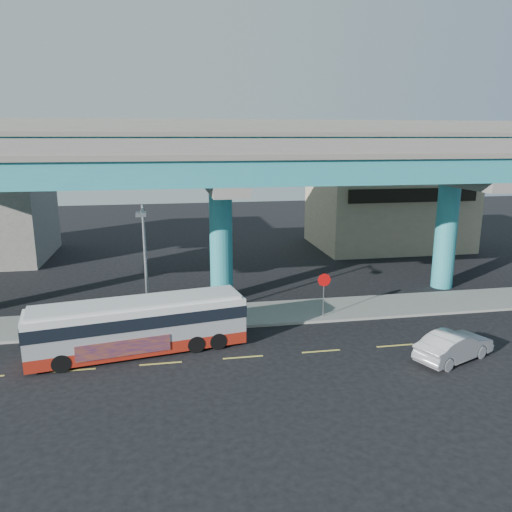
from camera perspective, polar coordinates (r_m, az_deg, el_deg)
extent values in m
plane|color=black|center=(25.35, -1.59, -11.22)|extent=(120.00, 120.00, 0.00)
cube|color=gray|center=(30.36, -3.16, -6.81)|extent=(70.00, 4.00, 0.15)
cube|color=#D8C64C|center=(25.27, -20.15, -12.16)|extent=(2.00, 0.12, 0.01)
cube|color=#D8C64C|center=(24.85, -10.84, -11.98)|extent=(2.00, 0.12, 0.01)
cube|color=#D8C64C|center=(25.08, -1.49, -11.48)|extent=(2.00, 0.12, 0.01)
cube|color=#D8C64C|center=(25.92, 7.44, -10.74)|extent=(2.00, 0.12, 0.01)
cube|color=#D8C64C|center=(27.33, 15.59, -9.83)|extent=(2.00, 0.12, 0.01)
cube|color=#D8C64C|center=(29.23, 22.76, -8.86)|extent=(2.00, 0.12, 0.01)
cylinder|color=teal|center=(32.70, -4.00, 1.27)|extent=(1.50, 1.50, 7.40)
cube|color=gray|center=(32.10, -4.12, 8.26)|extent=(2.00, 12.00, 0.60)
cube|color=gray|center=(35.51, -4.76, 10.20)|extent=(1.80, 5.00, 1.20)
cylinder|color=teal|center=(37.87, 20.85, 2.09)|extent=(1.50, 1.50, 7.40)
cube|color=gray|center=(37.35, 21.36, 8.11)|extent=(2.00, 12.00, 0.60)
cube|color=gray|center=(40.32, 18.87, 9.92)|extent=(1.80, 5.00, 1.20)
cube|color=teal|center=(28.56, -3.39, 9.65)|extent=(52.00, 5.00, 1.40)
cube|color=gray|center=(28.51, -3.41, 11.36)|extent=(52.00, 5.40, 0.30)
cube|color=gray|center=(26.02, -2.75, 12.38)|extent=(52.00, 0.25, 0.80)
cube|color=gray|center=(30.98, -3.99, 12.53)|extent=(52.00, 0.25, 0.80)
cube|color=teal|center=(35.46, -4.80, 12.30)|extent=(52.00, 5.00, 1.40)
cube|color=gray|center=(35.46, -4.83, 13.67)|extent=(52.00, 5.40, 0.30)
cube|color=gray|center=(32.98, -4.42, 14.66)|extent=(52.00, 0.25, 0.80)
cube|color=gray|center=(37.95, -5.22, 14.47)|extent=(52.00, 0.25, 0.80)
cube|color=#C3AA8B|center=(51.03, 14.77, 5.01)|extent=(14.00, 10.00, 7.00)
cube|color=black|center=(46.24, 17.57, 6.63)|extent=(12.00, 0.25, 1.20)
cube|color=maroon|center=(26.12, -13.13, -9.65)|extent=(10.80, 4.05, 0.62)
cube|color=#B4B3B8|center=(25.76, -13.25, -7.67)|extent=(10.80, 4.05, 1.32)
cube|color=black|center=(25.61, -13.30, -6.75)|extent=(10.87, 4.11, 0.62)
cube|color=silver|center=(25.45, -13.36, -5.72)|extent=(10.80, 4.05, 0.35)
cube|color=silver|center=(25.36, -13.39, -5.16)|extent=(10.36, 3.73, 0.18)
cube|color=black|center=(26.71, -1.87, -5.83)|extent=(0.41, 1.98, 1.06)
cube|color=black|center=(25.67, -25.22, -7.97)|extent=(0.41, 1.98, 1.06)
cube|color=#251458|center=(24.86, -14.87, -10.15)|extent=(4.35, 0.81, 0.79)
cylinder|color=black|center=(25.10, -21.38, -11.35)|extent=(0.91, 0.41, 0.88)
cylinder|color=black|center=(26.97, -21.33, -9.60)|extent=(0.91, 0.41, 0.88)
cylinder|color=black|center=(25.61, -6.87, -9.96)|extent=(0.91, 0.41, 0.88)
cylinder|color=black|center=(27.44, -7.87, -8.36)|extent=(0.91, 0.41, 0.88)
cylinder|color=black|center=(25.87, -4.37, -9.66)|extent=(0.91, 0.41, 0.88)
cylinder|color=black|center=(27.68, -5.53, -8.10)|extent=(0.91, 0.41, 0.88)
imported|color=#A7A7AB|center=(26.37, 21.70, -9.51)|extent=(4.66, 5.45, 1.43)
cylinder|color=gray|center=(27.70, -12.49, -1.40)|extent=(0.16, 0.16, 6.97)
cylinder|color=gray|center=(26.14, -12.92, 5.08)|extent=(0.12, 1.88, 0.12)
cube|color=gray|center=(25.21, -13.01, 4.67)|extent=(0.50, 0.70, 0.18)
cylinder|color=gray|center=(29.89, 7.72, -4.75)|extent=(0.06, 0.06, 2.31)
cylinder|color=#B20A0A|center=(29.54, 7.81, -2.73)|extent=(0.80, 0.06, 0.80)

